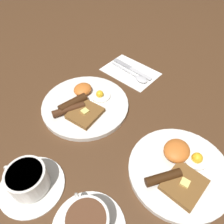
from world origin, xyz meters
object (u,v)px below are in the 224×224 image
(breakfast_plate_far, at_px, (179,169))
(knife, at_px, (130,68))
(teacup_near, at_px, (29,181))
(teacup_far, at_px, (87,224))
(breakfast_plate_near, at_px, (84,104))
(spoon, at_px, (138,77))

(breakfast_plate_far, height_order, knife, breakfast_plate_far)
(teacup_near, distance_m, teacup_far, 0.17)
(breakfast_plate_near, relative_size, breakfast_plate_far, 1.08)
(spoon, bearing_deg, teacup_near, -79.95)
(teacup_far, relative_size, spoon, 0.92)
(teacup_near, height_order, knife, teacup_near)
(spoon, bearing_deg, teacup_far, -60.85)
(teacup_near, bearing_deg, knife, -172.98)
(breakfast_plate_far, distance_m, spoon, 0.39)
(breakfast_plate_far, relative_size, teacup_far, 1.61)
(breakfast_plate_far, height_order, teacup_far, teacup_far)
(breakfast_plate_far, relative_size, knife, 1.41)
(teacup_near, distance_m, spoon, 0.51)
(spoon, bearing_deg, knife, 158.30)
(breakfast_plate_far, bearing_deg, spoon, -132.28)
(breakfast_plate_far, distance_m, teacup_far, 0.26)
(breakfast_plate_near, height_order, breakfast_plate_far, breakfast_plate_far)
(spoon, bearing_deg, breakfast_plate_near, -96.57)
(teacup_near, height_order, spoon, teacup_near)
(teacup_far, relative_size, knife, 0.88)
(knife, height_order, spoon, spoon)
(breakfast_plate_near, bearing_deg, knife, 178.37)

